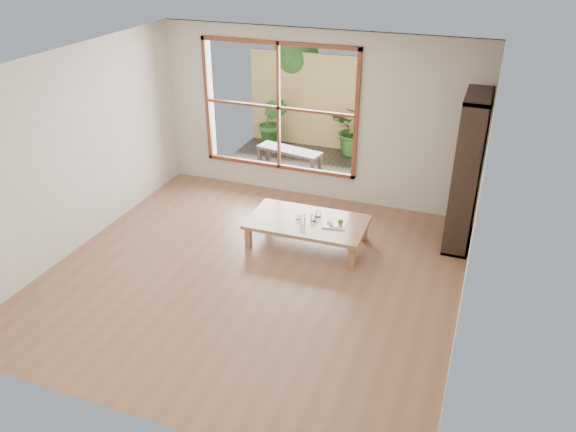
# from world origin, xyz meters

# --- Properties ---
(ground) EXTENTS (5.00, 5.00, 0.00)m
(ground) POSITION_xyz_m (0.00, 0.00, 0.00)
(ground) COLOR #916548
(ground) RESTS_ON ground
(low_table) EXTENTS (1.61, 0.92, 0.35)m
(low_table) POSITION_xyz_m (0.38, 0.95, 0.31)
(low_table) COLOR #957348
(low_table) RESTS_ON ground
(floor_cushion) EXTENTS (0.55, 0.55, 0.08)m
(floor_cushion) POSITION_xyz_m (-0.19, 1.39, 0.04)
(floor_cushion) COLOR white
(floor_cushion) RESTS_ON ground
(bookshelf) EXTENTS (0.33, 0.93, 2.07)m
(bookshelf) POSITION_xyz_m (2.31, 1.74, 1.04)
(bookshelf) COLOR #32231C
(bookshelf) RESTS_ON ground
(glass_tall) EXTENTS (0.07, 0.07, 0.13)m
(glass_tall) POSITION_xyz_m (0.35, 0.85, 0.41)
(glass_tall) COLOR silver
(glass_tall) RESTS_ON low_table
(glass_mid) EXTENTS (0.07, 0.07, 0.10)m
(glass_mid) POSITION_xyz_m (0.46, 0.97, 0.40)
(glass_mid) COLOR silver
(glass_mid) RESTS_ON low_table
(glass_short) EXTENTS (0.07, 0.07, 0.10)m
(glass_short) POSITION_xyz_m (0.49, 1.11, 0.40)
(glass_short) COLOR silver
(glass_short) RESTS_ON low_table
(glass_small) EXTENTS (0.05, 0.05, 0.07)m
(glass_small) POSITION_xyz_m (0.25, 0.94, 0.38)
(glass_small) COLOR silver
(glass_small) RESTS_ON low_table
(food_tray) EXTENTS (0.31, 0.24, 0.09)m
(food_tray) POSITION_xyz_m (0.78, 0.94, 0.37)
(food_tray) COLOR white
(food_tray) RESTS_ON low_table
(deck) EXTENTS (2.80, 2.00, 0.05)m
(deck) POSITION_xyz_m (-0.60, 3.56, 0.00)
(deck) COLOR #342C26
(deck) RESTS_ON ground
(garden_bench) EXTENTS (1.22, 0.56, 0.37)m
(garden_bench) POSITION_xyz_m (-0.74, 3.26, 0.34)
(garden_bench) COLOR #32231C
(garden_bench) RESTS_ON deck
(bamboo_fence) EXTENTS (2.80, 0.06, 1.80)m
(bamboo_fence) POSITION_xyz_m (-0.60, 4.56, 0.90)
(bamboo_fence) COLOR tan
(bamboo_fence) RESTS_ON ground
(shrub_right) EXTENTS (1.02, 0.93, 0.97)m
(shrub_right) POSITION_xyz_m (0.19, 4.35, 0.51)
(shrub_right) COLOR #2E6826
(shrub_right) RESTS_ON deck
(shrub_left) EXTENTS (0.56, 0.45, 1.01)m
(shrub_left) POSITION_xyz_m (-1.42, 4.17, 0.53)
(shrub_left) COLOR #2E6826
(shrub_left) RESTS_ON deck
(garden_tree) EXTENTS (1.04, 0.85, 2.22)m
(garden_tree) POSITION_xyz_m (-1.28, 4.86, 1.63)
(garden_tree) COLOR #4C3D2D
(garden_tree) RESTS_ON ground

